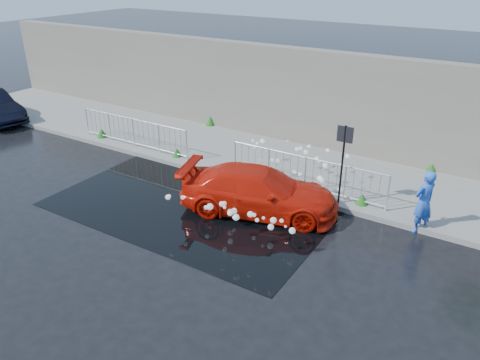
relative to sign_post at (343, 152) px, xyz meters
name	(u,v)px	position (x,y,z in m)	size (l,w,h in m)	color
ground	(157,214)	(-4.20, -3.10, -1.72)	(90.00, 90.00, 0.00)	black
pavement	(248,155)	(-4.20, 1.90, -1.65)	(30.00, 4.00, 0.15)	gray
curb	(217,174)	(-4.20, -0.10, -1.64)	(30.00, 0.25, 0.16)	gray
retaining_wall	(278,93)	(-4.20, 4.10, 0.18)	(30.00, 0.60, 3.50)	#6E695C
puddle	(193,204)	(-3.70, -2.10, -1.72)	(8.00, 5.00, 0.01)	black
sign_post	(343,152)	(0.00, 0.00, 0.00)	(0.45, 0.06, 2.50)	black
railing_left	(133,131)	(-8.20, 0.25, -0.99)	(5.05, 0.05, 1.10)	silver
railing_right	(305,172)	(-1.20, 0.25, -0.99)	(5.05, 0.05, 1.10)	silver
weeds	(230,151)	(-4.63, 1.38, -1.39)	(12.17, 3.93, 0.43)	#1B4F15
water_spray	(270,186)	(-1.71, -1.04, -1.04)	(3.62, 5.40, 1.01)	white
red_car	(259,191)	(-1.84, -1.42, -1.08)	(1.81, 4.44, 1.29)	red
person	(424,202)	(2.30, -0.10, -0.85)	(0.64, 0.42, 1.74)	blue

